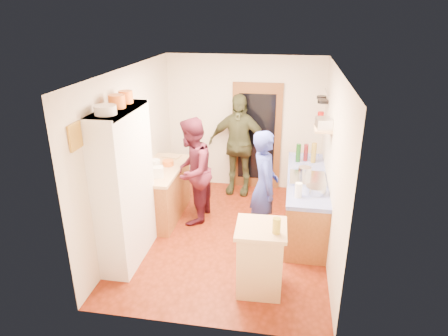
% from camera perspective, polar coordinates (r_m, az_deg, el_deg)
% --- Properties ---
extents(floor, '(3.00, 4.00, 0.02)m').
position_cam_1_polar(floor, '(6.49, 0.52, -9.62)').
color(floor, maroon).
rests_on(floor, ground).
extents(ceiling, '(3.00, 4.00, 0.02)m').
position_cam_1_polar(ceiling, '(5.59, 0.61, 13.97)').
color(ceiling, silver).
rests_on(ceiling, ground).
extents(wall_back, '(3.00, 0.02, 2.60)m').
position_cam_1_polar(wall_back, '(7.81, 2.90, 6.40)').
color(wall_back, beige).
rests_on(wall_back, ground).
extents(wall_front, '(3.00, 0.02, 2.60)m').
position_cam_1_polar(wall_front, '(4.12, -3.91, -8.44)').
color(wall_front, beige).
rests_on(wall_front, ground).
extents(wall_left, '(0.02, 4.00, 2.60)m').
position_cam_1_polar(wall_left, '(6.31, -13.12, 2.05)').
color(wall_left, beige).
rests_on(wall_left, ground).
extents(wall_right, '(0.02, 4.00, 2.60)m').
position_cam_1_polar(wall_right, '(5.88, 15.24, 0.37)').
color(wall_right, beige).
rests_on(wall_right, ground).
extents(door_frame, '(0.95, 0.06, 2.10)m').
position_cam_1_polar(door_frame, '(7.81, 4.66, 4.46)').
color(door_frame, brown).
rests_on(door_frame, ground).
extents(door_glass, '(0.70, 0.02, 1.70)m').
position_cam_1_polar(door_glass, '(7.78, 4.63, 4.38)').
color(door_glass, black).
rests_on(door_glass, door_frame).
extents(hutch_body, '(0.40, 1.20, 2.20)m').
position_cam_1_polar(hutch_body, '(5.62, -13.99, -2.71)').
color(hutch_body, white).
rests_on(hutch_body, ground).
extents(hutch_top_shelf, '(0.40, 1.14, 0.04)m').
position_cam_1_polar(hutch_top_shelf, '(5.28, -15.05, 8.01)').
color(hutch_top_shelf, white).
rests_on(hutch_top_shelf, hutch_body).
extents(plate_stack, '(0.26, 0.26, 0.11)m').
position_cam_1_polar(plate_stack, '(4.99, -16.59, 7.96)').
color(plate_stack, white).
rests_on(plate_stack, hutch_top_shelf).
extents(orange_pot_a, '(0.21, 0.21, 0.17)m').
position_cam_1_polar(orange_pot_a, '(5.28, -15.06, 9.17)').
color(orange_pot_a, orange).
rests_on(orange_pot_a, hutch_top_shelf).
extents(orange_pot_b, '(0.19, 0.19, 0.16)m').
position_cam_1_polar(orange_pot_b, '(5.54, -13.85, 9.83)').
color(orange_pot_b, orange).
rests_on(orange_pot_b, hutch_top_shelf).
extents(left_counter_base, '(0.60, 1.40, 0.85)m').
position_cam_1_polar(left_counter_base, '(6.93, -8.74, -3.65)').
color(left_counter_base, '#9E5A2A').
rests_on(left_counter_base, ground).
extents(left_counter_top, '(0.64, 1.44, 0.05)m').
position_cam_1_polar(left_counter_top, '(6.75, -8.96, -0.19)').
color(left_counter_top, '#DABA7D').
rests_on(left_counter_top, left_counter_base).
extents(toaster, '(0.26, 0.22, 0.17)m').
position_cam_1_polar(toaster, '(6.35, -9.65, -0.59)').
color(toaster, white).
rests_on(toaster, left_counter_top).
extents(kettle, '(0.21, 0.21, 0.19)m').
position_cam_1_polar(kettle, '(6.59, -9.81, 0.36)').
color(kettle, white).
rests_on(kettle, left_counter_top).
extents(orange_bowl, '(0.21, 0.21, 0.09)m').
position_cam_1_polar(orange_bowl, '(6.82, -8.00, 0.72)').
color(orange_bowl, orange).
rests_on(orange_bowl, left_counter_top).
extents(chopping_board, '(0.34, 0.27, 0.02)m').
position_cam_1_polar(chopping_board, '(7.22, -7.47, 1.70)').
color(chopping_board, '#DABA7D').
rests_on(chopping_board, left_counter_top).
extents(right_counter_base, '(0.60, 2.20, 0.84)m').
position_cam_1_polar(right_counter_base, '(6.67, 11.50, -4.95)').
color(right_counter_base, '#9E5A2A').
rests_on(right_counter_base, ground).
extents(right_counter_top, '(0.62, 2.22, 0.06)m').
position_cam_1_polar(right_counter_top, '(6.48, 11.80, -1.40)').
color(right_counter_top, '#0518A6').
rests_on(right_counter_top, right_counter_base).
extents(hob, '(0.55, 0.58, 0.04)m').
position_cam_1_polar(hob, '(6.34, 11.86, -1.45)').
color(hob, silver).
rests_on(hob, right_counter_top).
extents(pot_on_hob, '(0.20, 0.20, 0.13)m').
position_cam_1_polar(pot_on_hob, '(6.37, 11.45, -0.44)').
color(pot_on_hob, silver).
rests_on(pot_on_hob, hob).
extents(bottle_a, '(0.10, 0.10, 0.32)m').
position_cam_1_polar(bottle_a, '(7.00, 10.57, 2.14)').
color(bottle_a, '#143F14').
rests_on(bottle_a, right_counter_top).
extents(bottle_b, '(0.09, 0.09, 0.30)m').
position_cam_1_polar(bottle_b, '(7.07, 11.61, 2.17)').
color(bottle_b, '#591419').
rests_on(bottle_b, right_counter_top).
extents(bottle_c, '(0.11, 0.11, 0.35)m').
position_cam_1_polar(bottle_c, '(7.01, 12.70, 2.13)').
color(bottle_c, olive).
rests_on(bottle_c, right_counter_top).
extents(paper_towel, '(0.12, 0.12, 0.21)m').
position_cam_1_polar(paper_towel, '(5.70, 10.58, -3.13)').
color(paper_towel, white).
rests_on(paper_towel, right_counter_top).
extents(mixing_bowl, '(0.33, 0.33, 0.11)m').
position_cam_1_polar(mixing_bowl, '(5.88, 12.98, -3.07)').
color(mixing_bowl, silver).
rests_on(mixing_bowl, right_counter_top).
extents(island_base, '(0.57, 0.57, 0.86)m').
position_cam_1_polar(island_base, '(5.18, 5.17, -12.95)').
color(island_base, '#DABA7D').
rests_on(island_base, ground).
extents(island_top, '(0.64, 0.64, 0.05)m').
position_cam_1_polar(island_top, '(4.93, 5.35, -8.60)').
color(island_top, '#DABA7D').
rests_on(island_top, island_base).
extents(cutting_board, '(0.36, 0.29, 0.02)m').
position_cam_1_polar(cutting_board, '(4.97, 4.80, -8.18)').
color(cutting_board, white).
rests_on(cutting_board, island_top).
extents(oil_jar, '(0.10, 0.10, 0.20)m').
position_cam_1_polar(oil_jar, '(4.76, 7.52, -8.17)').
color(oil_jar, '#AD9E2D').
rests_on(oil_jar, island_top).
extents(pan_rail, '(0.02, 0.65, 0.02)m').
position_cam_1_polar(pan_rail, '(7.14, 14.45, 10.47)').
color(pan_rail, silver).
rests_on(pan_rail, wall_right).
extents(pan_hang_a, '(0.18, 0.18, 0.05)m').
position_cam_1_polar(pan_hang_a, '(6.99, 13.95, 9.19)').
color(pan_hang_a, black).
rests_on(pan_hang_a, pan_rail).
extents(pan_hang_b, '(0.16, 0.16, 0.05)m').
position_cam_1_polar(pan_hang_b, '(7.19, 13.84, 9.37)').
color(pan_hang_b, black).
rests_on(pan_hang_b, pan_rail).
extents(pan_hang_c, '(0.17, 0.17, 0.05)m').
position_cam_1_polar(pan_hang_c, '(7.38, 13.76, 9.78)').
color(pan_hang_c, black).
rests_on(pan_hang_c, pan_rail).
extents(wall_shelf, '(0.26, 0.42, 0.03)m').
position_cam_1_polar(wall_shelf, '(6.17, 13.98, 5.43)').
color(wall_shelf, '#DABA7D').
rests_on(wall_shelf, wall_right).
extents(radio, '(0.25, 0.32, 0.15)m').
position_cam_1_polar(radio, '(6.14, 14.06, 6.23)').
color(radio, silver).
rests_on(radio, wall_shelf).
extents(ext_bracket, '(0.06, 0.10, 0.04)m').
position_cam_1_polar(ext_bracket, '(7.44, 14.00, 6.20)').
color(ext_bracket, black).
rests_on(ext_bracket, wall_right).
extents(fire_extinguisher, '(0.11, 0.11, 0.32)m').
position_cam_1_polar(fire_extinguisher, '(7.43, 13.57, 6.60)').
color(fire_extinguisher, red).
rests_on(fire_extinguisher, wall_right).
extents(picture_frame, '(0.03, 0.25, 0.30)m').
position_cam_1_polar(picture_frame, '(4.75, -20.51, 4.24)').
color(picture_frame, gold).
rests_on(picture_frame, wall_left).
extents(person_hob, '(0.55, 0.71, 1.75)m').
position_cam_1_polar(person_hob, '(6.06, 6.15, -2.68)').
color(person_hob, navy).
rests_on(person_hob, ground).
extents(person_left, '(0.73, 0.91, 1.79)m').
position_cam_1_polar(person_left, '(6.58, -4.23, -0.37)').
color(person_left, '#431422').
rests_on(person_left, ground).
extents(person_back, '(1.18, 0.57, 1.95)m').
position_cam_1_polar(person_back, '(7.57, 2.11, 3.33)').
color(person_back, '#373A22').
rests_on(person_back, ground).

